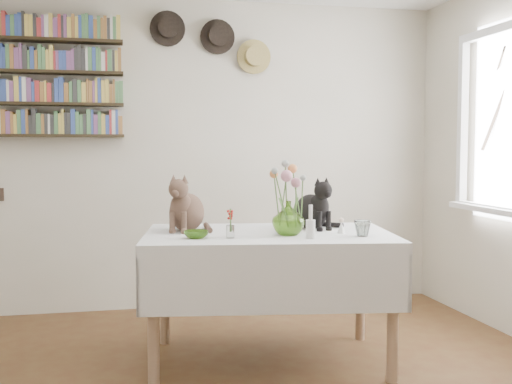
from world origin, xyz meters
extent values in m
cube|color=beige|center=(0.00, 2.27, 1.25)|extent=(4.04, 0.04, 2.54)
cube|color=white|center=(1.97, 1.53, 1.50)|extent=(0.06, 0.06, 1.20)
cube|color=white|center=(0.23, 0.78, 0.76)|extent=(1.61, 1.17, 0.06)
cylinder|color=#A08163|center=(-0.48, 0.49, 0.37)|extent=(0.06, 0.06, 0.73)
cylinder|color=#A08163|center=(0.82, 0.29, 0.37)|extent=(0.06, 0.06, 0.73)
cylinder|color=#A08163|center=(-0.36, 1.27, 0.37)|extent=(0.06, 0.06, 0.73)
cylinder|color=#A08163|center=(0.95, 1.07, 0.37)|extent=(0.06, 0.06, 0.73)
imported|color=#8BC348|center=(0.32, 0.65, 0.90)|extent=(0.20, 0.20, 0.20)
imported|color=#8BC348|center=(-0.23, 0.63, 0.82)|extent=(0.17, 0.17, 0.04)
imported|color=white|center=(0.72, 0.50, 0.84)|extent=(0.12, 0.12, 0.09)
cylinder|color=white|center=(0.40, 0.48, 0.85)|extent=(0.05, 0.05, 0.11)
cylinder|color=white|center=(0.40, 0.48, 0.94)|extent=(0.02, 0.02, 0.09)
cylinder|color=white|center=(-0.04, 0.60, 0.83)|extent=(0.05, 0.05, 0.07)
cone|color=white|center=(0.65, 0.65, 0.83)|extent=(0.05, 0.05, 0.07)
sphere|color=beige|center=(0.65, 0.65, 0.87)|extent=(0.03, 0.03, 0.03)
cylinder|color=#4C7233|center=(0.29, 0.66, 0.99)|extent=(0.01, 0.01, 0.30)
sphere|color=pink|center=(0.29, 0.66, 1.14)|extent=(0.07, 0.07, 0.07)
cylinder|color=#4C7233|center=(0.36, 0.63, 0.97)|extent=(0.01, 0.01, 0.26)
sphere|color=pink|center=(0.36, 0.63, 1.10)|extent=(0.06, 0.06, 0.06)
cylinder|color=#4C7233|center=(0.38, 0.68, 1.01)|extent=(0.01, 0.01, 0.34)
sphere|color=#DC8241|center=(0.38, 0.68, 1.18)|extent=(0.06, 0.06, 0.06)
cylinder|color=#4C7233|center=(0.26, 0.69, 1.00)|extent=(0.01, 0.01, 0.31)
sphere|color=#DC8241|center=(0.26, 0.69, 1.15)|extent=(0.05, 0.05, 0.05)
cylinder|color=#4C7233|center=(0.32, 0.70, 1.03)|extent=(0.01, 0.01, 0.37)
sphere|color=#999E93|center=(0.32, 0.70, 1.21)|extent=(0.04, 0.04, 0.04)
cylinder|color=#4C7233|center=(0.27, 0.62, 1.01)|extent=(0.01, 0.01, 0.33)
sphere|color=#999E93|center=(0.27, 0.62, 1.17)|extent=(0.04, 0.04, 0.04)
cylinder|color=#4C7233|center=(0.39, 0.61, 0.99)|extent=(0.01, 0.01, 0.29)
sphere|color=#999E93|center=(0.39, 0.61, 1.13)|extent=(0.04, 0.04, 0.04)
cube|color=black|center=(-1.10, 2.16, 1.40)|extent=(1.00, 0.16, 0.02)
cube|color=black|center=(-1.10, 2.16, 1.64)|extent=(1.00, 0.16, 0.02)
cube|color=black|center=(-1.10, 2.16, 1.88)|extent=(1.00, 0.16, 0.02)
cube|color=black|center=(-1.10, 2.16, 2.12)|extent=(1.00, 0.16, 0.02)
cylinder|color=black|center=(-0.25, 2.21, 2.25)|extent=(0.28, 0.02, 0.28)
cylinder|color=black|center=(-0.25, 2.17, 2.25)|extent=(0.16, 0.08, 0.16)
cylinder|color=black|center=(0.15, 2.21, 2.20)|extent=(0.28, 0.02, 0.28)
cylinder|color=black|center=(0.15, 2.17, 2.20)|extent=(0.16, 0.08, 0.16)
cylinder|color=tan|center=(0.45, 2.21, 2.05)|extent=(0.28, 0.02, 0.28)
cylinder|color=tan|center=(0.45, 2.17, 2.05)|extent=(0.16, 0.08, 0.16)
camera|label=1|loc=(-0.67, -2.97, 1.31)|focal=45.00mm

